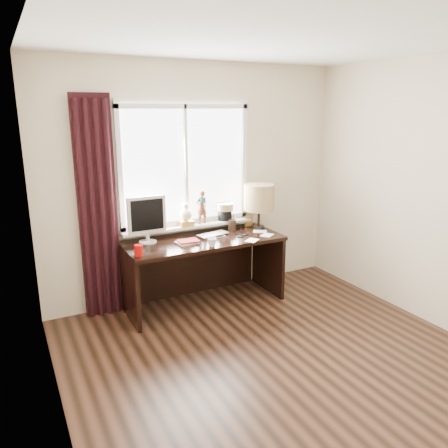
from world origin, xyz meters
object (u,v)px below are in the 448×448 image
desk (200,258)px  table_lamp (259,198)px  mug (212,242)px  red_cup (139,250)px  laptop (213,235)px  monitor (147,217)px

desk → table_lamp: bearing=-0.1°
table_lamp → mug: bearing=-154.8°
mug → red_cup: (-0.74, 0.06, 0.01)m
mug → laptop: bearing=62.0°
laptop → red_cup: red_cup is taller
mug → red_cup: red_cup is taller
red_cup → desk: size_ratio=0.06×
laptop → red_cup: 0.96m
mug → table_lamp: (0.78, 0.37, 0.32)m
table_lamp → monitor: bearing=177.5°
table_lamp → red_cup: bearing=-168.6°
mug → red_cup: size_ratio=0.86×
red_cup → monitor: monitor is taller
laptop → red_cup: size_ratio=3.30×
laptop → desk: (-0.14, 0.04, -0.26)m
monitor → desk: bearing=-5.5°
mug → desk: bearing=84.9°
laptop → red_cup: bearing=-175.9°
mug → monitor: (-0.54, 0.42, 0.23)m
table_lamp → desk: bearing=179.9°
laptop → mug: 0.38m
desk → monitor: monitor is taller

